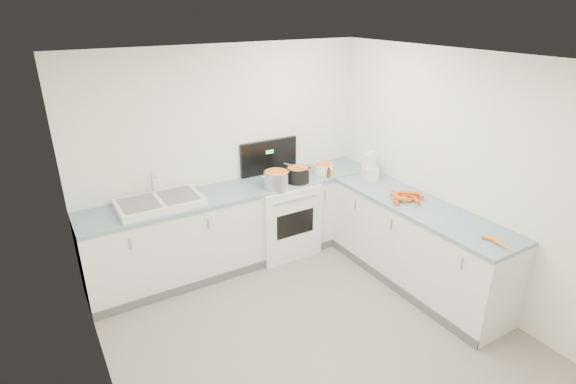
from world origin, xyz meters
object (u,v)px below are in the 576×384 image
stove (281,215)px  sink (160,202)px  steel_pot (276,180)px  spice_jar (331,173)px  black_pot (298,176)px  extract_bottle (329,173)px  food_processor (370,167)px  mixing_bowl (323,169)px

stove → sink: bearing=179.4°
stove → sink: size_ratio=1.58×
steel_pot → spice_jar: steel_pot is taller
stove → sink: 1.54m
black_pot → spice_jar: (0.44, -0.05, -0.04)m
sink → black_pot: sink is taller
extract_bottle → spice_jar: size_ratio=1.30×
sink → spice_jar: (2.04, -0.22, 0.00)m
sink → food_processor: (2.40, -0.51, 0.11)m
mixing_bowl → food_processor: (0.38, -0.44, 0.09)m
mixing_bowl → black_pot: bearing=-168.1°
steel_pot → mixing_bowl: bearing=8.8°
sink → spice_jar: 2.05m
black_pot → spice_jar: 0.45m
steel_pot → extract_bottle: (0.70, -0.04, -0.03)m
stove → mixing_bowl: bearing=-6.1°
spice_jar → mixing_bowl: bearing=97.0°
stove → steel_pot: (-0.16, -0.17, 0.55)m
stove → food_processor: 1.23m
sink → food_processor: size_ratio=2.55×
stove → steel_pot: stove is taller
extract_bottle → stove: bearing=158.0°
sink → mixing_bowl: 2.02m
stove → steel_pot: 0.60m
black_pot → extract_bottle: size_ratio=2.60×
extract_bottle → spice_jar: extract_bottle is taller
spice_jar → food_processor: bearing=-39.2°
black_pot → food_processor: (0.80, -0.35, 0.07)m
black_pot → spice_jar: bearing=-6.8°
mixing_bowl → spice_jar: mixing_bowl is taller
stove → extract_bottle: bearing=-22.0°
black_pot → mixing_bowl: black_pot is taller
sink → spice_jar: bearing=-6.1°
steel_pot → extract_bottle: size_ratio=2.79×
steel_pot → stove: bearing=47.4°
stove → black_pot: stove is taller
black_pot → extract_bottle: 0.41m
spice_jar → food_processor: food_processor is taller
stove → sink: stove is taller
stove → food_processor: bearing=-27.6°
spice_jar → food_processor: (0.36, -0.29, 0.10)m
mixing_bowl → spice_jar: bearing=-83.0°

